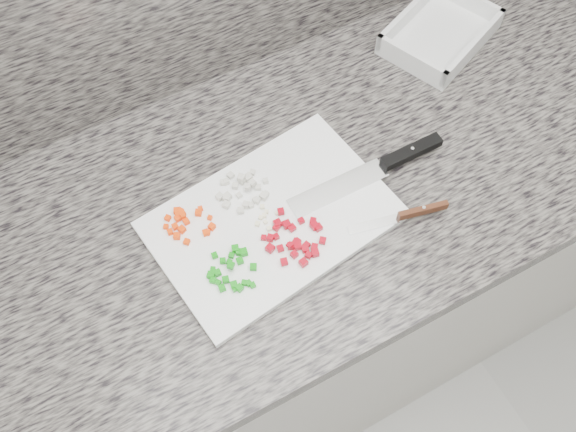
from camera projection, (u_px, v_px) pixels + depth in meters
name	position (u px, v px, depth m)	size (l,w,h in m)	color
cabinet	(301.00, 285.00, 1.55)	(3.92, 0.62, 0.86)	silver
countertop	(305.00, 185.00, 1.16)	(3.96, 0.64, 0.04)	#615C55
cutting_board	(272.00, 220.00, 1.09)	(0.40, 0.26, 0.01)	white
carrot_pile	(186.00, 223.00, 1.07)	(0.08, 0.08, 0.01)	#FF3F05
onion_pile	(242.00, 191.00, 1.10)	(0.10, 0.09, 0.02)	beige
green_pepper_pile	(231.00, 270.00, 1.03)	(0.08, 0.09, 0.02)	#0C8C0D
red_pepper_pile	(295.00, 240.00, 1.06)	(0.10, 0.12, 0.02)	#A60211
garlic_pile	(264.00, 218.00, 1.08)	(0.05, 0.05, 0.01)	#FBF3C2
chef_knife	(387.00, 164.00, 1.13)	(0.30, 0.04, 0.02)	silver
paring_knife	(410.00, 214.00, 1.08)	(0.17, 0.05, 0.02)	silver
tray	(440.00, 34.00, 1.29)	(0.27, 0.23, 0.05)	silver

